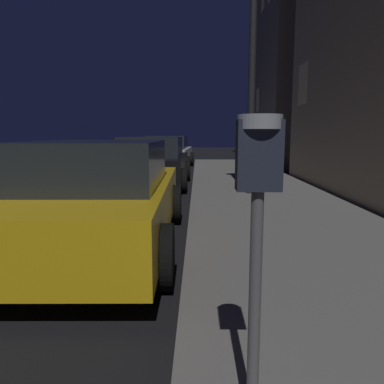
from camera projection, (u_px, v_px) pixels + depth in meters
parking_meter at (258, 198)px, 1.61m from camera, size 0.19×0.19×1.45m
car_yellow_cab at (99, 196)px, 4.87m from camera, size 2.14×4.47×1.43m
car_black at (153, 162)px, 10.75m from camera, size 2.10×4.16×1.43m
car_white at (168, 153)px, 16.26m from camera, size 2.20×4.56×1.43m
street_lamp at (253, 36)px, 8.18m from camera, size 0.44×0.44×5.26m
building_far at (345, 26)px, 18.34m from camera, size 8.24×8.07×13.57m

